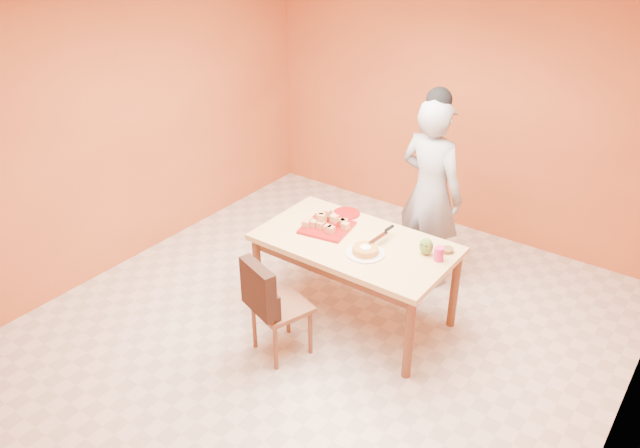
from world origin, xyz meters
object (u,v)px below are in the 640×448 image
Objects in this scene: dining_chair at (280,305)px; magenta_glass at (439,254)px; dining_table at (355,251)px; pastry_platter at (327,227)px; sponge_cake at (365,250)px; red_dinner_plate at (347,213)px; egg_ornament at (426,246)px; checker_tin at (447,250)px; person at (430,193)px.

magenta_glass is (0.90, 0.86, 0.36)m from dining_chair.
pastry_platter is at bearing 173.96° from dining_table.
dining_chair is 0.80m from sponge_cake.
red_dinner_plate is 0.90m from egg_ornament.
dining_chair is at bearing -122.82° from sponge_cake.
dining_chair is at bearing -106.65° from dining_table.
pastry_platter is 3.48× the size of magenta_glass.
checker_tin is (0.99, 0.25, 0.00)m from pastry_platter.
dining_chair is at bearing -83.23° from pastry_platter.
person is (0.19, 0.92, 0.22)m from dining_table.
pastry_platter is 0.32m from red_dinner_plate.
red_dinner_plate reaches higher than dining_table.
egg_ornament is (0.78, 0.88, 0.38)m from dining_chair.
dining_chair is 3.65× the size of red_dinner_plate.
dining_table is at bearing 144.76° from sponge_cake.
person is at bearing 100.34° from egg_ornament.
person is 0.93m from magenta_glass.
magenta_glass is (0.99, 0.10, 0.04)m from pastry_platter.
dining_chair is 6.10× the size of egg_ornament.
person reaches higher than red_dinner_plate.
checker_tin reaches higher than pastry_platter.
egg_ornament is at bearing 66.99° from dining_chair.
dining_chair is 0.49× the size of person.
pastry_platter is (-0.31, 0.03, 0.11)m from dining_table.
sponge_cake is at bearing -17.84° from pastry_platter.
magenta_glass is at bearing 62.22° from dining_chair.
magenta_glass is at bearing -90.00° from checker_tin.
egg_ornament is (0.87, 0.12, 0.06)m from pastry_platter.
magenta_glass reaches higher than red_dinner_plate.
egg_ornament reaches higher than pastry_platter.
magenta_glass is at bearing -12.24° from red_dinner_plate.
checker_tin is (0.00, 0.15, -0.04)m from magenta_glass.
dining_table is 0.60m from egg_ornament.
person is at bearing 94.43° from dining_chair.
pastry_platter is at bearing 162.16° from sponge_cake.
checker_tin is (0.51, 0.41, -0.02)m from sponge_cake.
dining_table is 0.90× the size of person.
red_dinner_plate is at bearing 92.51° from pastry_platter.
dining_table is 11.16× the size of egg_ornament.
sponge_cake is at bearing -153.34° from magenta_glass.
magenta_glass is (1.00, -0.22, 0.05)m from red_dinner_plate.
pastry_platter is at bearing -174.20° from magenta_glass.
sponge_cake is 0.65m from checker_tin.
person is 4.62× the size of pastry_platter.
checker_tin is (0.68, 0.28, 0.11)m from dining_table.
sponge_cake is at bearing 98.52° from person.
dining_chair is at bearing -84.48° from red_dinner_plate.
dining_chair reaches higher than red_dinner_plate.
checker_tin is at bearing 32.52° from egg_ornament.
dining_table is 6.68× the size of red_dinner_plate.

